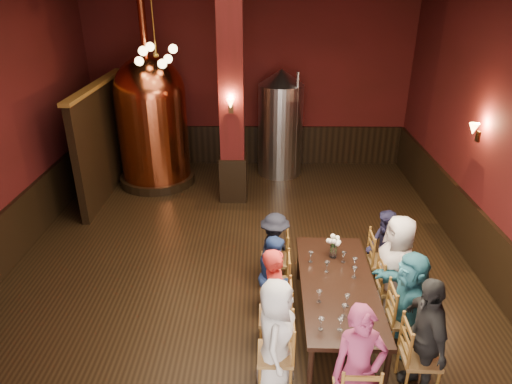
{
  "coord_description": "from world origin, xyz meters",
  "views": [
    {
      "loc": [
        0.32,
        -6.46,
        4.49
      ],
      "look_at": [
        0.23,
        0.2,
        1.36
      ],
      "focal_mm": 32.0,
      "sensor_mm": 36.0,
      "label": 1
    }
  ],
  "objects_px": {
    "dining_table": "(338,287)",
    "person_2": "(275,275)",
    "steel_vessel": "(281,123)",
    "person_1": "(275,299)",
    "copper_kettle": "(152,120)",
    "rose_vase": "(334,243)",
    "person_0": "(276,335)"
  },
  "relations": [
    {
      "from": "person_1",
      "to": "steel_vessel",
      "type": "relative_size",
      "value": 0.57
    },
    {
      "from": "person_2",
      "to": "copper_kettle",
      "type": "relative_size",
      "value": 0.3
    },
    {
      "from": "person_1",
      "to": "rose_vase",
      "type": "height_order",
      "value": "person_1"
    },
    {
      "from": "person_0",
      "to": "rose_vase",
      "type": "bearing_deg",
      "value": -20.6
    },
    {
      "from": "person_2",
      "to": "steel_vessel",
      "type": "relative_size",
      "value": 0.49
    },
    {
      "from": "dining_table",
      "to": "person_2",
      "type": "height_order",
      "value": "person_2"
    },
    {
      "from": "dining_table",
      "to": "steel_vessel",
      "type": "distance_m",
      "value": 5.73
    },
    {
      "from": "dining_table",
      "to": "person_2",
      "type": "distance_m",
      "value": 0.91
    },
    {
      "from": "dining_table",
      "to": "person_0",
      "type": "bearing_deg",
      "value": -130.36
    },
    {
      "from": "person_0",
      "to": "copper_kettle",
      "type": "bearing_deg",
      "value": 31.89
    },
    {
      "from": "person_0",
      "to": "copper_kettle",
      "type": "relative_size",
      "value": 0.35
    },
    {
      "from": "person_1",
      "to": "person_2",
      "type": "xyz_separation_m",
      "value": [
        0.01,
        0.66,
        -0.1
      ]
    },
    {
      "from": "steel_vessel",
      "to": "person_0",
      "type": "bearing_deg",
      "value": -92.38
    },
    {
      "from": "person_1",
      "to": "copper_kettle",
      "type": "distance_m",
      "value": 6.09
    },
    {
      "from": "copper_kettle",
      "to": "dining_table",
      "type": "bearing_deg",
      "value": -54.94
    },
    {
      "from": "rose_vase",
      "to": "person_0",
      "type": "bearing_deg",
      "value": -118.52
    },
    {
      "from": "dining_table",
      "to": "copper_kettle",
      "type": "bearing_deg",
      "value": 126.0
    },
    {
      "from": "dining_table",
      "to": "rose_vase",
      "type": "height_order",
      "value": "rose_vase"
    },
    {
      "from": "rose_vase",
      "to": "copper_kettle",
      "type": "bearing_deg",
      "value": 129.02
    },
    {
      "from": "dining_table",
      "to": "steel_vessel",
      "type": "bearing_deg",
      "value": 96.89
    },
    {
      "from": "copper_kettle",
      "to": "steel_vessel",
      "type": "xyz_separation_m",
      "value": [
        2.97,
        0.59,
        -0.24
      ]
    },
    {
      "from": "dining_table",
      "to": "rose_vase",
      "type": "bearing_deg",
      "value": 88.91
    },
    {
      "from": "person_2",
      "to": "rose_vase",
      "type": "distance_m",
      "value": 0.99
    },
    {
      "from": "copper_kettle",
      "to": "person_0",
      "type": "bearing_deg",
      "value": -66.02
    },
    {
      "from": "steel_vessel",
      "to": "rose_vase",
      "type": "xyz_separation_m",
      "value": [
        0.61,
        -5.02,
        -0.31
      ]
    },
    {
      "from": "person_2",
      "to": "rose_vase",
      "type": "bearing_deg",
      "value": -66.01
    },
    {
      "from": "person_0",
      "to": "person_1",
      "type": "xyz_separation_m",
      "value": [
        0.01,
        0.67,
        -0.0
      ]
    },
    {
      "from": "dining_table",
      "to": "person_1",
      "type": "distance_m",
      "value": 0.91
    },
    {
      "from": "copper_kettle",
      "to": "rose_vase",
      "type": "relative_size",
      "value": 11.66
    },
    {
      "from": "rose_vase",
      "to": "person_1",
      "type": "bearing_deg",
      "value": -132.25
    },
    {
      "from": "person_1",
      "to": "person_0",
      "type": "bearing_deg",
      "value": -176.02
    },
    {
      "from": "rose_vase",
      "to": "steel_vessel",
      "type": "bearing_deg",
      "value": 96.97
    }
  ]
}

